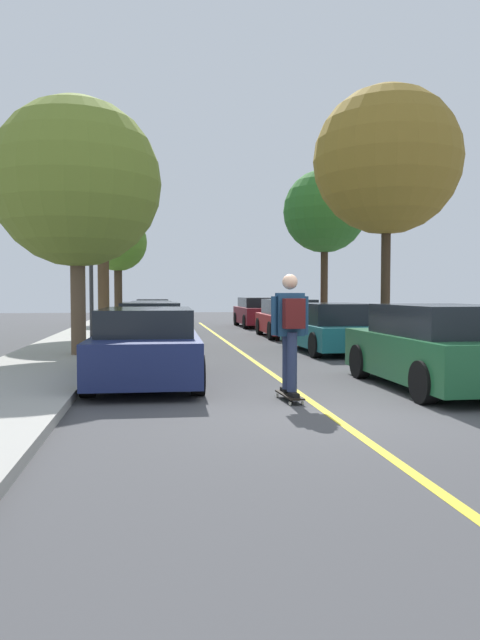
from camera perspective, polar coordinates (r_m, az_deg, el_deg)
ground at (r=8.46m, az=7.86°, el=-8.49°), size 80.00×80.00×0.00m
center_line at (r=12.30m, az=2.72°, el=-4.94°), size 0.12×39.20×0.01m
parked_car_left_nearest at (r=10.88m, az=-8.98°, el=-2.46°), size 2.00×4.44×1.34m
parked_car_left_near at (r=16.97m, az=-8.66°, el=-0.61°), size 1.96×4.09×1.34m
parked_car_left_far at (r=23.92m, az=-8.50°, el=0.31°), size 1.89×4.67×1.28m
parked_car_left_farthest at (r=31.12m, az=-8.41°, el=0.83°), size 1.90×4.57×1.27m
parked_car_right_nearest at (r=10.59m, az=18.64°, el=-2.53°), size 2.04×4.07×1.43m
parked_car_right_near at (r=16.31m, az=8.87°, el=-0.81°), size 2.10×4.17×1.34m
parked_car_right_far at (r=21.60m, az=4.63°, el=0.17°), size 1.93×4.09×1.38m
parked_car_right_farthest at (r=27.80m, az=1.76°, el=0.75°), size 1.89×4.30×1.38m
street_tree_left_nearest at (r=14.92m, az=-15.48°, el=12.60°), size 4.00×4.00×6.10m
street_tree_left_near at (r=21.92m, az=-13.13°, el=12.18°), size 3.92×3.92×7.13m
street_tree_left_far at (r=29.97m, az=-11.71°, el=7.29°), size 2.86×2.86×5.40m
street_tree_right_nearest at (r=17.62m, az=13.98°, el=14.67°), size 4.12×4.12×7.25m
street_tree_right_near at (r=23.27m, az=8.17°, el=10.30°), size 3.18×3.18×6.20m
streetlamp at (r=18.34m, az=-14.18°, el=6.56°), size 0.36×0.24×4.73m
skateboard at (r=8.99m, az=4.80°, el=-7.24°), size 0.28×0.85×0.10m
skateboarder at (r=8.84m, az=4.89°, el=-0.59°), size 0.58×0.71×1.80m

